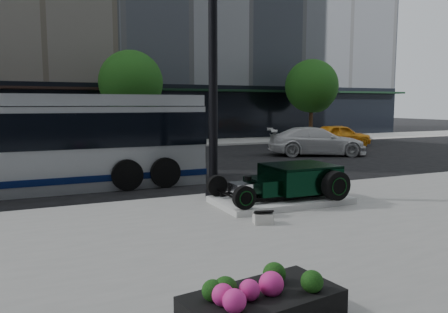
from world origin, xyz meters
name	(u,v)px	position (x,y,z in m)	size (l,w,h in m)	color
ground	(190,185)	(0.00, 0.00, 0.00)	(120.00, 120.00, 0.00)	black
sidewalk_far	(113,146)	(0.00, 14.00, 0.06)	(70.00, 4.00, 0.12)	gray
street_trees	(133,85)	(1.15, 13.07, 3.77)	(29.80, 3.80, 5.70)	black
display_plinth	(281,200)	(1.08, -3.89, 0.20)	(3.40, 1.80, 0.15)	silver
hot_rod	(292,180)	(1.41, -3.89, 0.70)	(3.22, 2.00, 0.81)	black
info_plaque	(263,218)	(-0.30, -5.39, 0.24)	(0.47, 0.40, 0.31)	silver
lamppost	(213,58)	(-0.17, -2.40, 3.86)	(0.44, 0.44, 8.09)	black
flower_planter	(262,305)	(-2.39, -9.10, 0.34)	(1.92, 1.14, 0.59)	black
transit_bus	(3,143)	(-5.43, 1.24, 1.49)	(12.12, 2.88, 2.92)	#A3A8AC
white_sedan	(317,141)	(8.83, 5.21, 0.72)	(2.03, 4.99, 1.45)	silver
yellow_taxi	(339,135)	(12.87, 8.43, 0.70)	(1.65, 4.10, 1.40)	#FAA219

